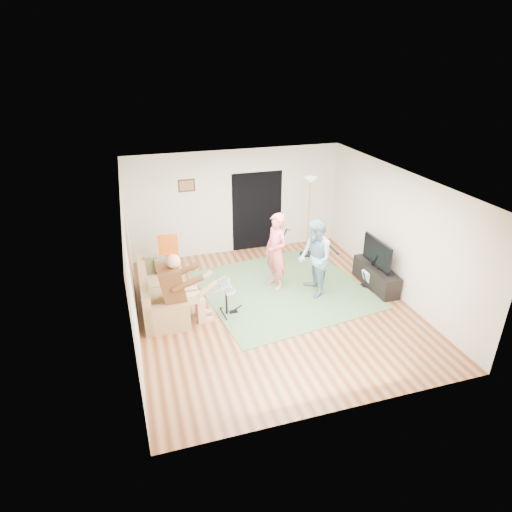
{
  "coord_description": "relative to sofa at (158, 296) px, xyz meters",
  "views": [
    {
      "loc": [
        -2.57,
        -7.19,
        4.83
      ],
      "look_at": [
        -0.3,
        0.3,
        1.09
      ],
      "focal_mm": 30.0,
      "sensor_mm": 36.0,
      "label": 1
    }
  ],
  "objects": [
    {
      "name": "singer",
      "position": [
        2.62,
        0.15,
        0.6
      ],
      "size": [
        0.58,
        0.73,
        1.75
      ],
      "primitive_type": "imported",
      "rotation": [
        0.0,
        0.0,
        -1.29
      ],
      "color": "#EE6769",
      "rests_on": "floor"
    },
    {
      "name": "sofa",
      "position": [
        0.0,
        0.0,
        0.0
      ],
      "size": [
        0.84,
        2.05,
        0.83
      ],
      "color": "#A08050",
      "rests_on": "floor"
    },
    {
      "name": "guitarist",
      "position": [
        3.3,
        -0.41,
        0.59
      ],
      "size": [
        0.71,
        0.88,
        1.72
      ],
      "primitive_type": "imported",
      "rotation": [
        0.0,
        0.0,
        -1.64
      ],
      "color": "#7396A8",
      "rests_on": "floor"
    },
    {
      "name": "window_blinds",
      "position": [
        -0.45,
        -0.48,
        1.27
      ],
      "size": [
        0.0,
        2.05,
        2.05
      ],
      "primitive_type": "plane",
      "rotation": [
        1.57,
        0.0,
        1.57
      ],
      "color": "brown",
      "rests_on": "walls"
    },
    {
      "name": "ceiling",
      "position": [
        2.29,
        -0.68,
        2.42
      ],
      "size": [
        6.0,
        6.0,
        0.0
      ],
      "primitive_type": "plane",
      "rotation": [
        3.14,
        0.0,
        0.0
      ],
      "color": "white",
      "rests_on": "walls"
    },
    {
      "name": "guitar_spare",
      "position": [
        4.61,
        -0.45,
        -0.06
      ],
      "size": [
        0.27,
        0.25,
        0.76
      ],
      "color": "black",
      "rests_on": "floor"
    },
    {
      "name": "dining_chair",
      "position": [
        0.36,
        1.05,
        0.12
      ],
      "size": [
        0.52,
        0.54,
        1.11
      ],
      "rotation": [
        0.0,
        0.0,
        -0.12
      ],
      "color": "beige",
      "rests_on": "floor"
    },
    {
      "name": "guitar_held",
      "position": [
        3.5,
        -0.41,
        0.9
      ],
      "size": [
        0.13,
        0.6,
        0.26
      ],
      "primitive_type": null,
      "rotation": [
        0.0,
        0.0,
        -0.02
      ],
      "color": "white",
      "rests_on": "guitarist"
    },
    {
      "name": "drummer",
      "position": [
        0.44,
        -0.65,
        0.3
      ],
      "size": [
        0.96,
        0.54,
        1.47
      ],
      "color": "#593419",
      "rests_on": "sofa"
    },
    {
      "name": "floor",
      "position": [
        2.29,
        -0.68,
        -0.28
      ],
      "size": [
        6.0,
        6.0,
        0.0
      ],
      "primitive_type": "plane",
      "color": "brown",
      "rests_on": "ground"
    },
    {
      "name": "drum_kit",
      "position": [
        1.29,
        -0.65,
        0.03
      ],
      "size": [
        0.38,
        0.68,
        0.7
      ],
      "color": "black",
      "rests_on": "floor"
    },
    {
      "name": "tv_cabinet",
      "position": [
        4.79,
        -0.51,
        -0.03
      ],
      "size": [
        0.4,
        1.4,
        0.5
      ],
      "primitive_type": "cube",
      "color": "black",
      "rests_on": "floor"
    },
    {
      "name": "torchiere_lamp",
      "position": [
        3.96,
        1.5,
        1.15
      ],
      "size": [
        0.37,
        0.37,
        2.08
      ],
      "color": "black",
      "rests_on": "floor"
    },
    {
      "name": "area_rug",
      "position": [
        2.75,
        -0.04,
        -0.27
      ],
      "size": [
        3.85,
        3.76,
        0.02
      ],
      "primitive_type": "cube",
      "rotation": [
        0.0,
        0.0,
        0.14
      ],
      "color": "#496C42",
      "rests_on": "floor"
    },
    {
      "name": "picture_frame",
      "position": [
        1.04,
        2.31,
        1.62
      ],
      "size": [
        0.42,
        0.03,
        0.32
      ],
      "primitive_type": "cube",
      "color": "#3F2314",
      "rests_on": "walls"
    },
    {
      "name": "doorway",
      "position": [
        2.84,
        2.31,
        0.77
      ],
      "size": [
        2.1,
        0.0,
        2.1
      ],
      "primitive_type": "plane",
      "rotation": [
        1.57,
        0.0,
        0.0
      ],
      "color": "black",
      "rests_on": "walls"
    },
    {
      "name": "microphone",
      "position": [
        2.82,
        0.15,
        1.03
      ],
      "size": [
        0.06,
        0.06,
        0.24
      ],
      "primitive_type": null,
      "color": "black",
      "rests_on": "singer"
    },
    {
      "name": "walls",
      "position": [
        2.29,
        -0.68,
        1.07
      ],
      "size": [
        5.5,
        6.0,
        2.7
      ],
      "primitive_type": null,
      "color": "beige",
      "rests_on": "floor"
    },
    {
      "name": "television",
      "position": [
        4.74,
        -0.51,
        0.57
      ],
      "size": [
        0.06,
        1.03,
        0.6
      ],
      "primitive_type": "cube",
      "color": "black",
      "rests_on": "tv_cabinet"
    }
  ]
}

